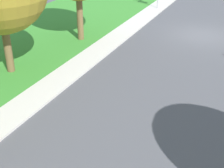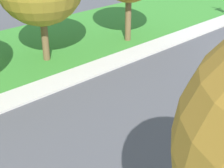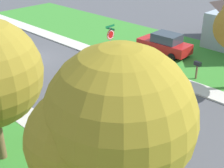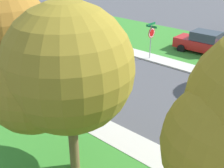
{
  "view_description": "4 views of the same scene",
  "coord_description": "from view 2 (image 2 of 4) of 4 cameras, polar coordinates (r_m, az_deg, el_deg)",
  "views": [
    {
      "loc": [
        -3.13,
        20.02,
        6.82
      ],
      "look_at": [
        1.24,
        10.72,
        1.4
      ],
      "focal_mm": 52.21,
      "sensor_mm": 36.0,
      "label": 1
    },
    {
      "loc": [
        -7.4,
        18.1,
        7.26
      ],
      "look_at": [
        0.93,
        10.41,
        1.4
      ],
      "focal_mm": 54.7,
      "sensor_mm": 36.0,
      "label": 2
    },
    {
      "loc": [
        11.79,
        20.4,
        9.18
      ],
      "look_at": [
        0.57,
        9.53,
        1.4
      ],
      "focal_mm": 50.0,
      "sensor_mm": 36.0,
      "label": 3
    },
    {
      "loc": [
        12.81,
        16.12,
        7.74
      ],
      "look_at": [
        2.9,
        7.25,
        1.4
      ],
      "focal_mm": 46.57,
      "sensor_mm": 36.0,
      "label": 4
    }
  ],
  "objects": [
    {
      "name": "sidewalk_east",
      "position": [
        15.35,
        -14.06,
        -1.58
      ],
      "size": [
        1.4,
        56.0,
        0.1
      ],
      "primitive_type": "cube",
      "color": "beige",
      "rests_on": "ground"
    }
  ]
}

